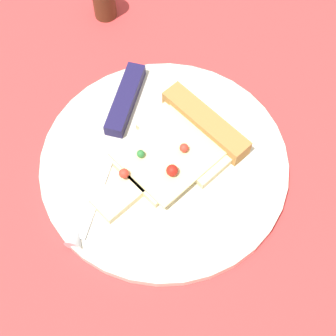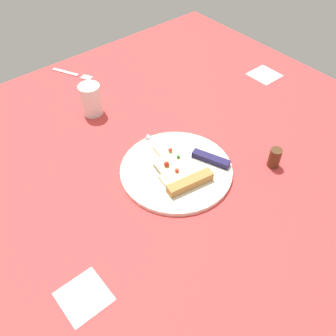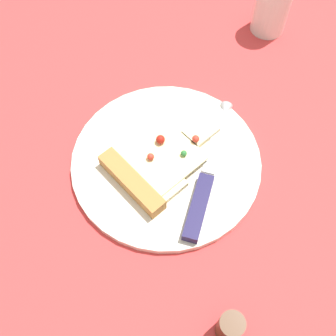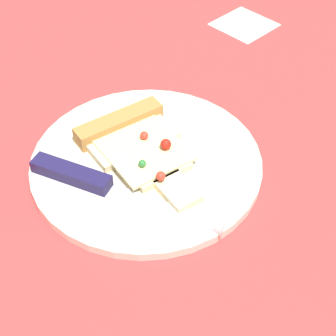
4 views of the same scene
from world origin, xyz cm
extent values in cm
cube|color=#D13838|center=(0.00, 0.00, -1.50)|extent=(134.31, 134.31, 3.00)
cube|color=white|center=(-36.65, -13.72, -0.10)|extent=(9.00, 9.00, 0.20)
cylinder|color=silver|center=(-1.30, 0.45, 0.57)|extent=(28.47, 28.47, 1.14)
cube|color=beige|center=(-1.98, -3.50, 1.64)|extent=(11.86, 7.79, 1.00)
cube|color=beige|center=(-1.04, 1.92, 1.64)|extent=(8.05, 6.74, 1.00)
cube|color=beige|center=(-0.19, 6.85, 1.64)|extent=(4.43, 5.74, 1.00)
cube|color=#F2E099|center=(-1.47, -0.54, 2.29)|extent=(10.77, 11.42, 0.30)
cube|color=#B27A3D|center=(-2.49, -6.45, 2.24)|extent=(12.27, 4.61, 2.20)
sphere|color=red|center=(-2.71, -1.85, 2.96)|extent=(1.04, 1.04, 1.04)
sphere|color=red|center=(0.65, 4.68, 3.00)|extent=(1.11, 1.11, 1.11)
sphere|color=#2D7A38|center=(0.73, 1.62, 2.90)|extent=(0.91, 0.91, 0.91)
sphere|color=#B21E14|center=(-3.38, 1.31, 3.11)|extent=(1.34, 1.34, 1.34)
cube|color=silver|center=(2.79, 7.47, 1.29)|extent=(6.32, 11.88, 0.30)
cone|color=silver|center=(0.55, 13.04, 1.29)|extent=(2.60, 2.60, 2.00)
cube|color=#1E1947|center=(7.25, -3.67, 1.94)|extent=(5.76, 10.10, 1.60)
camera|label=1|loc=(-18.27, 22.13, 51.58)|focal=53.97mm
camera|label=2|loc=(-44.53, -48.48, 69.02)|focal=39.76mm
camera|label=3|loc=(18.51, -25.02, 54.88)|focal=44.65mm
camera|label=4|loc=(27.87, 33.94, 44.46)|focal=54.12mm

